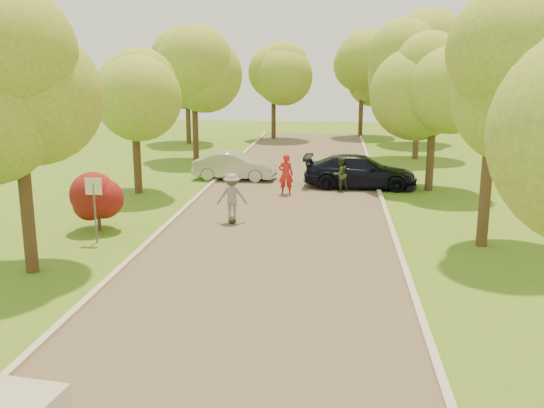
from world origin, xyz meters
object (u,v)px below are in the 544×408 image
at_px(dark_sedan, 360,172).
at_px(silver_sedan, 235,166).
at_px(skateboarder, 232,196).
at_px(street_sign, 94,197).
at_px(longboard, 232,220).
at_px(person_striped, 286,174).
at_px(person_olive, 340,174).

bearing_deg(dark_sedan, silver_sedan, 79.66).
distance_m(silver_sedan, skateboarder, 8.76).
distance_m(street_sign, skateboarder, 5.13).
bearing_deg(skateboarder, longboard, 96.34).
height_order(longboard, person_striped, person_striped).
bearing_deg(person_olive, dark_sedan, -172.20).
height_order(dark_sedan, skateboarder, skateboarder).
distance_m(street_sign, dark_sedan, 13.73).
bearing_deg(silver_sedan, street_sign, 172.21).
relative_size(silver_sedan, person_olive, 2.63).
height_order(skateboarder, person_olive, skateboarder).
bearing_deg(dark_sedan, longboard, 147.95).
xyz_separation_m(silver_sedan, skateboarder, (1.33, -8.65, 0.29)).
relative_size(street_sign, person_striped, 1.17).
height_order(person_striped, person_olive, person_striped).
bearing_deg(person_striped, skateboarder, 66.37).
xyz_separation_m(longboard, person_olive, (4.03, 6.19, 0.71)).
height_order(dark_sedan, longboard, dark_sedan).
bearing_deg(person_olive, street_sign, 10.81).
relative_size(dark_sedan, longboard, 5.87).
bearing_deg(silver_sedan, person_striped, -134.81).
relative_size(street_sign, silver_sedan, 0.51).
height_order(street_sign, person_olive, street_sign).
distance_m(dark_sedan, person_striped, 3.94).
xyz_separation_m(dark_sedan, skateboarder, (-4.99, -7.19, 0.20)).
bearing_deg(longboard, skateboarder, -83.66).
bearing_deg(person_striped, dark_sedan, -156.69).
bearing_deg(dark_sedan, person_olive, 138.96).
bearing_deg(silver_sedan, dark_sedan, -98.03).
height_order(street_sign, dark_sedan, street_sign).
bearing_deg(silver_sedan, longboard, -166.26).
xyz_separation_m(dark_sedan, longboard, (-4.99, -7.19, -0.69)).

